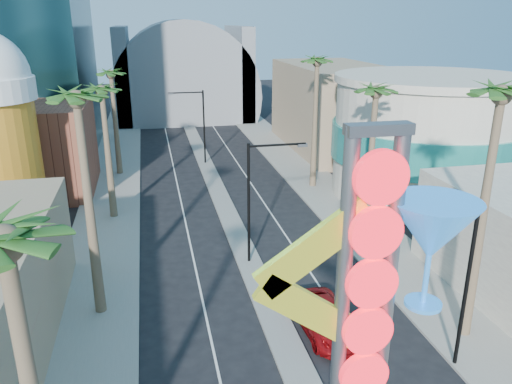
{
  "coord_description": "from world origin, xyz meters",
  "views": [
    {
      "loc": [
        -5.77,
        -8.66,
        15.08
      ],
      "look_at": [
        0.38,
        19.62,
        5.0
      ],
      "focal_mm": 35.0,
      "sensor_mm": 36.0,
      "label": 1
    }
  ],
  "objects": [
    {
      "name": "streetlight_0",
      "position": [
        0.55,
        20.0,
        4.88
      ],
      "size": [
        3.79,
        0.25,
        8.0
      ],
      "color": "black",
      "rests_on": "ground"
    },
    {
      "name": "streetlight_2",
      "position": [
        6.72,
        8.0,
        4.83
      ],
      "size": [
        3.45,
        0.25,
        8.0
      ],
      "color": "black",
      "rests_on": "ground"
    },
    {
      "name": "palm_5",
      "position": [
        9.0,
        10.0,
        11.27
      ],
      "size": [
        2.4,
        2.4,
        13.2
      ],
      "color": "brown",
      "rests_on": "ground"
    },
    {
      "name": "turquoise_building",
      "position": [
        18.0,
        30.0,
        5.25
      ],
      "size": [
        16.6,
        16.6,
        10.6
      ],
      "color": "#B6A99A",
      "rests_on": "ground"
    },
    {
      "name": "palm_2",
      "position": [
        -9.0,
        30.0,
        9.48
      ],
      "size": [
        2.4,
        2.4,
        11.2
      ],
      "color": "brown",
      "rests_on": "ground"
    },
    {
      "name": "palm_6",
      "position": [
        9.0,
        22.0,
        9.93
      ],
      "size": [
        2.4,
        2.4,
        11.7
      ],
      "color": "brown",
      "rests_on": "ground"
    },
    {
      "name": "neon_sign",
      "position": [
        0.82,
        2.96,
        7.31
      ],
      "size": [
        6.53,
        2.6,
        12.55
      ],
      "color": "gray",
      "rests_on": "ground"
    },
    {
      "name": "sidewalk_west",
      "position": [
        -9.5,
        35.0,
        0.07
      ],
      "size": [
        5.0,
        100.0,
        0.15
      ],
      "primitive_type": "cube",
      "color": "gray",
      "rests_on": "ground"
    },
    {
      "name": "canopy",
      "position": [
        0.0,
        72.0,
        4.31
      ],
      "size": [
        22.0,
        16.0,
        22.0
      ],
      "color": "slate",
      "rests_on": "ground"
    },
    {
      "name": "filler_east",
      "position": [
        16.0,
        48.0,
        5.0
      ],
      "size": [
        10.0,
        20.0,
        10.0
      ],
      "primitive_type": "cube",
      "color": "#9B8964",
      "rests_on": "ground"
    },
    {
      "name": "palm_7",
      "position": [
        9.0,
        34.0,
        10.82
      ],
      "size": [
        2.4,
        2.4,
        12.7
      ],
      "color": "brown",
      "rests_on": "ground"
    },
    {
      "name": "streetlight_1",
      "position": [
        -0.55,
        44.0,
        4.88
      ],
      "size": [
        3.79,
        0.25,
        8.0
      ],
      "color": "black",
      "rests_on": "ground"
    },
    {
      "name": "palm_1",
      "position": [
        -9.0,
        16.0,
        10.82
      ],
      "size": [
        2.4,
        2.4,
        12.7
      ],
      "color": "brown",
      "rests_on": "ground"
    },
    {
      "name": "red_pickup",
      "position": [
        2.29,
        11.77,
        0.75
      ],
      "size": [
        2.8,
        5.53,
        1.5
      ],
      "primitive_type": "imported",
      "rotation": [
        0.0,
        0.0,
        0.06
      ],
      "color": "#9C0C0F",
      "rests_on": "ground"
    },
    {
      "name": "palm_3",
      "position": [
        -9.0,
        42.0,
        9.48
      ],
      "size": [
        2.4,
        2.4,
        11.2
      ],
      "color": "brown",
      "rests_on": "ground"
    },
    {
      "name": "median",
      "position": [
        0.0,
        38.0,
        0.07
      ],
      "size": [
        1.6,
        84.0,
        0.15
      ],
      "primitive_type": "cube",
      "color": "gray",
      "rests_on": "ground"
    },
    {
      "name": "brick_filler_west",
      "position": [
        -16.0,
        38.0,
        4.0
      ],
      "size": [
        10.0,
        10.0,
        8.0
      ],
      "primitive_type": "cube",
      "color": "brown",
      "rests_on": "ground"
    },
    {
      "name": "palm_0",
      "position": [
        -9.0,
        2.0,
        9.93
      ],
      "size": [
        2.4,
        2.4,
        11.7
      ],
      "color": "brown",
      "rests_on": "ground"
    },
    {
      "name": "sidewalk_east",
      "position": [
        9.5,
        35.0,
        0.07
      ],
      "size": [
        5.0,
        100.0,
        0.15
      ],
      "primitive_type": "cube",
      "color": "gray",
      "rests_on": "ground"
    }
  ]
}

